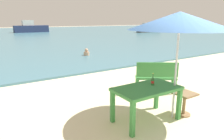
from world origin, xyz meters
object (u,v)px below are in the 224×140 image
(patio_umbrella, at_px, (180,21))
(swimmer_person, at_px, (87,53))
(bench_green_left, at_px, (156,75))
(picnic_table_green, at_px, (147,92))
(beer_bottle_amber, at_px, (153,81))
(boat_cargo_ship, at_px, (31,28))
(side_table_wood, at_px, (184,100))
(boat_barge, at_px, (148,29))

(patio_umbrella, distance_m, swimmer_person, 8.41)
(bench_green_left, relative_size, swimmer_person, 2.91)
(picnic_table_green, xyz_separation_m, beer_bottle_amber, (0.21, 0.06, 0.20))
(picnic_table_green, relative_size, patio_umbrella, 0.61)
(bench_green_left, height_order, boat_cargo_ship, boat_cargo_ship)
(side_table_wood, bearing_deg, patio_umbrella, 171.39)
(patio_umbrella, relative_size, side_table_wood, 4.26)
(boat_barge, bearing_deg, boat_cargo_ship, 148.11)
(side_table_wood, distance_m, boat_barge, 30.13)
(bench_green_left, relative_size, boat_cargo_ship, 0.22)
(swimmer_person, xyz_separation_m, boat_barge, (18.35, 14.69, 0.40))
(swimmer_person, bearing_deg, side_table_wood, -99.97)
(beer_bottle_amber, bearing_deg, swimmer_person, 74.64)
(bench_green_left, xyz_separation_m, boat_cargo_ship, (2.87, 31.53, 0.23))
(beer_bottle_amber, height_order, boat_barge, boat_barge)
(beer_bottle_amber, xyz_separation_m, boat_barge, (20.48, 22.42, -0.22))
(picnic_table_green, distance_m, swimmer_person, 8.14)
(picnic_table_green, height_order, patio_umbrella, patio_umbrella)
(patio_umbrella, relative_size, swimmer_person, 5.61)
(swimmer_person, distance_m, boat_barge, 23.51)
(side_table_wood, bearing_deg, picnic_table_green, 164.00)
(side_table_wood, xyz_separation_m, boat_barge, (19.77, 22.74, 0.28))
(picnic_table_green, distance_m, boat_cargo_ship, 32.96)
(beer_bottle_amber, distance_m, bench_green_left, 1.66)
(beer_bottle_amber, height_order, swimmer_person, beer_bottle_amber)
(side_table_wood, height_order, swimmer_person, side_table_wood)
(side_table_wood, bearing_deg, swimmer_person, 80.03)
(bench_green_left, height_order, swimmer_person, bench_green_left)
(picnic_table_green, height_order, bench_green_left, bench_green_left)
(patio_umbrella, xyz_separation_m, swimmer_person, (1.73, 8.01, -1.88))
(boat_cargo_ship, bearing_deg, boat_barge, -31.89)
(beer_bottle_amber, bearing_deg, picnic_table_green, -165.02)
(picnic_table_green, bearing_deg, boat_barge, 47.37)
(picnic_table_green, xyz_separation_m, bench_green_left, (1.42, 1.14, -0.11))
(patio_umbrella, distance_m, boat_barge, 30.34)
(boat_cargo_ship, bearing_deg, picnic_table_green, -97.48)
(bench_green_left, distance_m, boat_cargo_ship, 31.66)
(picnic_table_green, xyz_separation_m, boat_cargo_ship, (4.29, 32.68, 0.12))
(boat_barge, height_order, boat_cargo_ship, boat_cargo_ship)
(bench_green_left, distance_m, boat_barge, 28.75)
(bench_green_left, xyz_separation_m, boat_barge, (19.27, 21.33, 0.09))
(beer_bottle_amber, relative_size, side_table_wood, 0.49)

